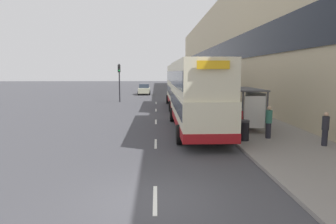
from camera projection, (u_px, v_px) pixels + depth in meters
The scene contains 18 objects.
ground_plane at pixel (155, 201), 8.50m from camera, with size 220.00×220.00×0.00m, color #424247.
pavement at pixel (198, 95), 46.87m from camera, with size 5.00×93.00×0.14m.
terrace_facade at pixel (224, 50), 46.10m from camera, with size 3.10×93.00×13.94m.
lane_mark_0 at pixel (155, 199), 8.62m from camera, with size 0.12×2.00×0.01m.
lane_mark_1 at pixel (156, 144), 15.29m from camera, with size 0.12×2.00×0.01m.
lane_mark_2 at pixel (156, 122), 21.97m from camera, with size 0.12×2.00×0.01m.
lane_mark_3 at pixel (156, 110), 28.65m from camera, with size 0.12×2.00×0.01m.
lane_mark_4 at pixel (156, 103), 35.33m from camera, with size 0.12×2.00×0.01m.
bus_shelter at pixel (249, 101), 18.44m from camera, with size 1.60×4.20×2.48m.
double_decker_bus_near at pixel (196, 94), 18.33m from camera, with size 2.85×11.00×4.30m.
double_decker_bus_ahead at pixel (181, 85), 30.72m from camera, with size 2.85×10.69×4.30m.
car_0 at pixel (144, 89), 48.08m from camera, with size 1.94×3.98×1.70m.
pedestrian_at_shelter at pixel (240, 122), 15.83m from camera, with size 0.33×0.33×1.68m.
pedestrian_1 at pixel (325, 129), 14.23m from camera, with size 0.32×0.32×1.63m.
pedestrian_2 at pixel (269, 122), 15.86m from camera, with size 0.34×0.34×1.72m.
pedestrian_3 at pixel (261, 112), 19.50m from camera, with size 0.34×0.34×1.73m.
litter_bin at pixel (244, 130), 15.39m from camera, with size 0.55×0.55×1.05m.
traffic_light_far_kerb at pixel (119, 76), 35.88m from camera, with size 0.30×0.32×4.59m.
Camera 1 is at (0.05, -8.09, 3.66)m, focal length 32.00 mm.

